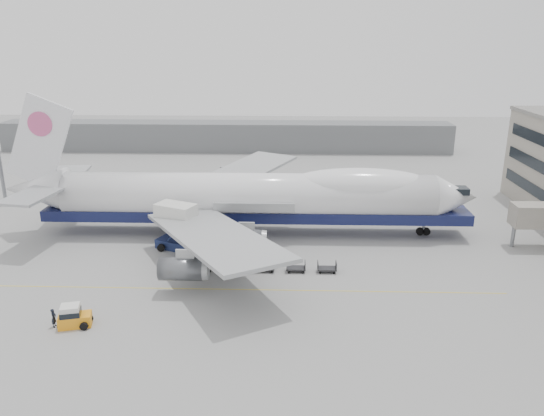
{
  "coord_description": "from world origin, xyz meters",
  "views": [
    {
      "loc": [
        5.69,
        -59.71,
        27.2
      ],
      "look_at": [
        3.53,
        6.0,
        5.8
      ],
      "focal_mm": 35.0,
      "sensor_mm": 36.0,
      "label": 1
    }
  ],
  "objects_px": {
    "catering_truck": "(177,224)",
    "ground_worker": "(54,318)",
    "airliner": "(253,196)",
    "baggage_tug": "(73,317)"
  },
  "relations": [
    {
      "from": "airliner",
      "to": "ground_worker",
      "type": "xyz_separation_m",
      "value": [
        -17.81,
        -26.55,
        -4.66
      ]
    },
    {
      "from": "airliner",
      "to": "ground_worker",
      "type": "height_order",
      "value": "airliner"
    },
    {
      "from": "airliner",
      "to": "baggage_tug",
      "type": "bearing_deg",
      "value": -121.13
    },
    {
      "from": "catering_truck",
      "to": "ground_worker",
      "type": "height_order",
      "value": "catering_truck"
    },
    {
      "from": "airliner",
      "to": "baggage_tug",
      "type": "distance_m",
      "value": 31.17
    },
    {
      "from": "catering_truck",
      "to": "baggage_tug",
      "type": "height_order",
      "value": "catering_truck"
    },
    {
      "from": "catering_truck",
      "to": "ground_worker",
      "type": "relative_size",
      "value": 3.25
    },
    {
      "from": "baggage_tug",
      "to": "catering_truck",
      "type": "bearing_deg",
      "value": 58.85
    },
    {
      "from": "catering_truck",
      "to": "ground_worker",
      "type": "distance_m",
      "value": 22.1
    },
    {
      "from": "baggage_tug",
      "to": "ground_worker",
      "type": "distance_m",
      "value": 1.88
    }
  ]
}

